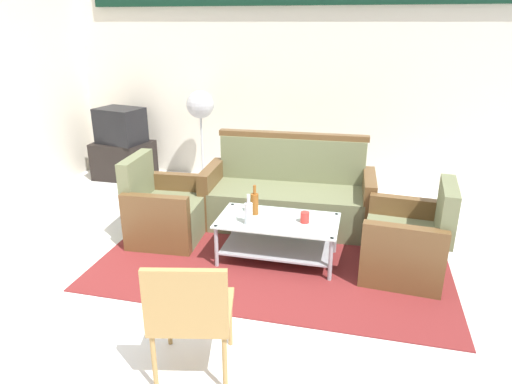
# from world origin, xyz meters

# --- Properties ---
(ground_plane) EXTENTS (14.00, 14.00, 0.00)m
(ground_plane) POSITION_xyz_m (0.00, 0.00, 0.00)
(ground_plane) COLOR white
(wall_back) EXTENTS (6.52, 0.19, 2.80)m
(wall_back) POSITION_xyz_m (0.00, 3.05, 1.48)
(wall_back) COLOR silver
(wall_back) RESTS_ON ground
(rug) EXTENTS (3.18, 2.17, 0.01)m
(rug) POSITION_xyz_m (0.08, 0.84, 0.01)
(rug) COLOR maroon
(rug) RESTS_ON ground
(couch) EXTENTS (1.83, 0.81, 0.96)m
(couch) POSITION_xyz_m (0.07, 1.53, 0.32)
(couch) COLOR #6B704C
(couch) RESTS_ON rug
(armchair_left) EXTENTS (0.74, 0.80, 0.85)m
(armchair_left) POSITION_xyz_m (-1.10, 0.90, 0.29)
(armchair_left) COLOR #6B704C
(armchair_left) RESTS_ON rug
(armchair_right) EXTENTS (0.75, 0.81, 0.85)m
(armchair_right) POSITION_xyz_m (1.26, 0.75, 0.29)
(armchair_right) COLOR #6B704C
(armchair_right) RESTS_ON rug
(coffee_table) EXTENTS (1.10, 0.60, 0.40)m
(coffee_table) POSITION_xyz_m (0.11, 0.71, 0.27)
(coffee_table) COLOR silver
(coffee_table) RESTS_ON rug
(bottle_clear) EXTENTS (0.07, 0.07, 0.28)m
(bottle_clear) POSITION_xyz_m (-0.13, 0.56, 0.52)
(bottle_clear) COLOR silver
(bottle_clear) RESTS_ON coffee_table
(bottle_brown) EXTENTS (0.07, 0.07, 0.29)m
(bottle_brown) POSITION_xyz_m (-0.13, 0.79, 0.52)
(bottle_brown) COLOR brown
(bottle_brown) RESTS_ON coffee_table
(cup) EXTENTS (0.08, 0.08, 0.10)m
(cup) POSITION_xyz_m (0.36, 0.71, 0.46)
(cup) COLOR red
(cup) RESTS_ON coffee_table
(tv_stand) EXTENTS (0.80, 0.50, 0.52)m
(tv_stand) POSITION_xyz_m (-2.47, 2.55, 0.26)
(tv_stand) COLOR black
(tv_stand) RESTS_ON ground
(television) EXTENTS (0.68, 0.56, 0.48)m
(television) POSITION_xyz_m (-2.47, 2.55, 0.76)
(television) COLOR black
(television) RESTS_ON tv_stand
(pedestal_fan) EXTENTS (0.36, 0.36, 1.27)m
(pedestal_fan) POSITION_xyz_m (-1.31, 2.60, 1.01)
(pedestal_fan) COLOR #2D2D33
(pedestal_fan) RESTS_ON ground
(wicker_chair) EXTENTS (0.57, 0.57, 0.84)m
(wicker_chair) POSITION_xyz_m (-0.11, -0.88, 0.49)
(wicker_chair) COLOR #AD844C
(wicker_chair) RESTS_ON ground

